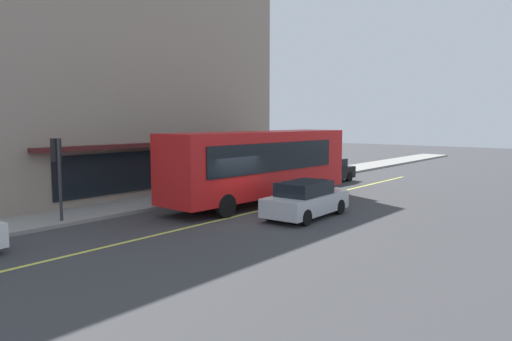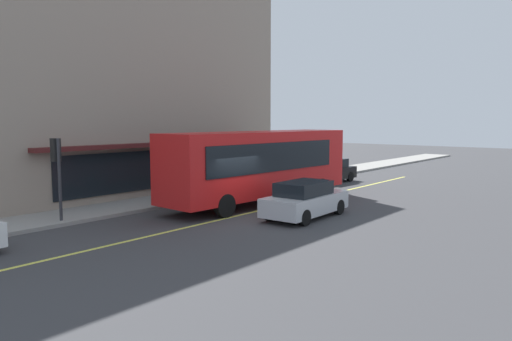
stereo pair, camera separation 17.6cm
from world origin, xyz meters
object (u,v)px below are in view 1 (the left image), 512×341
bus (261,163)px  car_black (327,171)px  car_silver (306,200)px  traffic_light (57,160)px

bus → car_black: size_ratio=2.56×
bus → car_black: 9.10m
car_black → car_silver: (-10.33, -5.09, 0.00)m
traffic_light → car_silver: 10.02m
traffic_light → car_silver: bearing=-43.6°
bus → car_silver: 4.04m
car_silver → car_black: bearing=26.2°
car_black → traffic_light: bearing=174.4°
car_black → car_silver: size_ratio=1.00×
bus → traffic_light: bus is taller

